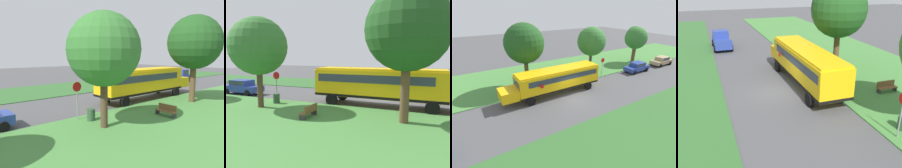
{
  "view_description": "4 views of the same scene",
  "coord_description": "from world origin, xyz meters",
  "views": [
    {
      "loc": [
        -17.45,
        16.19,
        4.63
      ],
      "look_at": [
        -2.1,
        2.94,
        1.86
      ],
      "focal_mm": 35.0,
      "sensor_mm": 36.0,
      "label": 1
    },
    {
      "loc": [
        -20.45,
        -4.69,
        4.17
      ],
      "look_at": [
        -2.54,
        3.08,
        1.66
      ],
      "focal_mm": 35.0,
      "sensor_mm": 36.0,
      "label": 2
    },
    {
      "loc": [
        14.58,
        -10.39,
        9.93
      ],
      "look_at": [
        -2.33,
        -0.1,
        1.18
      ],
      "focal_mm": 28.0,
      "sensor_mm": 36.0,
      "label": 3
    },
    {
      "loc": [
        5.13,
        18.15,
        8.35
      ],
      "look_at": [
        -0.52,
        1.66,
        1.27
      ],
      "focal_mm": 42.0,
      "sensor_mm": 36.0,
      "label": 4
    }
  ],
  "objects": [
    {
      "name": "ground_plane",
      "position": [
        0.0,
        0.0,
        0.0
      ],
      "size": [
        120.0,
        120.0,
        0.0
      ],
      "primitive_type": "plane",
      "color": "#4C4C4F"
    },
    {
      "name": "grass_verge",
      "position": [
        -10.0,
        0.0,
        0.04
      ],
      "size": [
        12.0,
        80.0,
        0.08
      ],
      "primitive_type": "cube",
      "color": "#47843D",
      "rests_on": "ground"
    },
    {
      "name": "grass_far_side",
      "position": [
        9.0,
        0.0,
        0.04
      ],
      "size": [
        10.0,
        80.0,
        0.07
      ],
      "primitive_type": "cube",
      "color": "#33662D",
      "rests_on": "ground"
    },
    {
      "name": "school_bus",
      "position": [
        -2.73,
        -0.91,
        1.92
      ],
      "size": [
        2.85,
        12.42,
        3.16
      ],
      "color": "yellow",
      "rests_on": "ground"
    },
    {
      "name": "car_blue_nearest",
      "position": [
        -2.8,
        14.43,
        0.88
      ],
      "size": [
        2.02,
        4.4,
        1.56
      ],
      "color": "#283D93",
      "rests_on": "ground"
    },
    {
      "name": "oak_tree_beside_bus",
      "position": [
        -6.95,
        -3.28,
        5.79
      ],
      "size": [
        5.04,
        5.04,
        8.27
      ],
      "color": "brown",
      "rests_on": "ground"
    },
    {
      "name": "oak_tree_roadside_mid",
      "position": [
        -7.02,
        7.79,
        4.98
      ],
      "size": [
        4.52,
        4.52,
        7.19
      ],
      "color": "#4C3826",
      "rests_on": "ground"
    },
    {
      "name": "stop_sign",
      "position": [
        -4.6,
        8.3,
        1.74
      ],
      "size": [
        0.08,
        0.68,
        2.74
      ],
      "color": "gray",
      "rests_on": "ground"
    },
    {
      "name": "park_bench",
      "position": [
        -8.11,
        2.79,
        0.47
      ],
      "size": [
        1.61,
        0.52,
        0.92
      ],
      "color": "brown",
      "rests_on": "ground"
    },
    {
      "name": "trash_bin",
      "position": [
        -5.4,
        7.7,
        0.45
      ],
      "size": [
        0.56,
        0.56,
        0.9
      ],
      "primitive_type": "cylinder",
      "color": "#2D4C33",
      "rests_on": "ground"
    }
  ]
}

